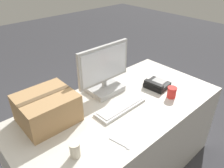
{
  "coord_description": "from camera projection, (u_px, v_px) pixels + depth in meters",
  "views": [
    {
      "loc": [
        -1.03,
        -1.04,
        1.83
      ],
      "look_at": [
        0.02,
        0.12,
        0.91
      ],
      "focal_mm": 35.0,
      "sensor_mm": 36.0,
      "label": 1
    }
  ],
  "objects": [
    {
      "name": "ground_plane",
      "position": [
        118.0,
        166.0,
        2.19
      ],
      "size": [
        12.0,
        12.0,
        0.0
      ],
      "primitive_type": "plane",
      "color": "#38383D"
    },
    {
      "name": "office_desk",
      "position": [
        119.0,
        139.0,
        2.0
      ],
      "size": [
        1.8,
        0.9,
        0.76
      ],
      "color": "beige",
      "rests_on": "ground_plane"
    },
    {
      "name": "monitor",
      "position": [
        104.0,
        74.0,
        1.91
      ],
      "size": [
        0.53,
        0.25,
        0.44
      ],
      "color": "#B7B7B7",
      "rests_on": "office_desk"
    },
    {
      "name": "keyboard",
      "position": [
        121.0,
        107.0,
        1.77
      ],
      "size": [
        0.46,
        0.16,
        0.03
      ],
      "rotation": [
        0.0,
        0.0,
        0.02
      ],
      "color": "silver",
      "rests_on": "office_desk"
    },
    {
      "name": "desk_phone",
      "position": [
        157.0,
        84.0,
        2.04
      ],
      "size": [
        0.21,
        0.22,
        0.08
      ],
      "rotation": [
        0.0,
        0.0,
        0.12
      ],
      "color": "black",
      "rests_on": "office_desk"
    },
    {
      "name": "paper_cup_left",
      "position": [
        75.0,
        150.0,
        1.33
      ],
      "size": [
        0.07,
        0.07,
        0.11
      ],
      "color": "beige",
      "rests_on": "office_desk"
    },
    {
      "name": "paper_cup_right",
      "position": [
        172.0,
        92.0,
        1.89
      ],
      "size": [
        0.08,
        0.08,
        0.1
      ],
      "color": "red",
      "rests_on": "office_desk"
    },
    {
      "name": "spoon",
      "position": [
        123.0,
        145.0,
        1.43
      ],
      "size": [
        0.05,
        0.17,
        0.0
      ],
      "rotation": [
        0.0,
        0.0,
        4.92
      ],
      "color": "#B2B2B7",
      "rests_on": "office_desk"
    },
    {
      "name": "cardboard_box",
      "position": [
        47.0,
        108.0,
        1.59
      ],
      "size": [
        0.4,
        0.36,
        0.22
      ],
      "rotation": [
        0.0,
        0.0,
        -0.01
      ],
      "color": "tan",
      "rests_on": "office_desk"
    }
  ]
}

